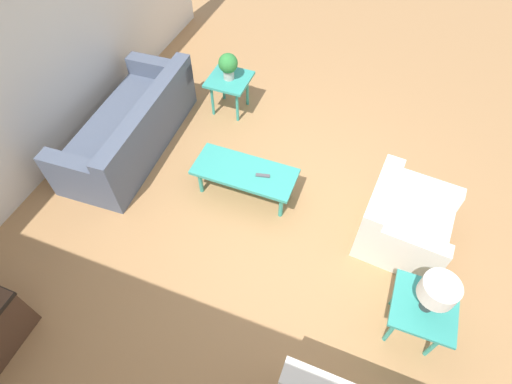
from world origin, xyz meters
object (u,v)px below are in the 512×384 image
(potted_plant, at_px, (228,65))
(table_lamp, at_px, (438,292))
(coffee_table, at_px, (245,173))
(side_table_lamp, at_px, (422,310))
(sofa, at_px, (132,128))
(armchair, at_px, (401,222))
(side_table_plant, at_px, (229,83))

(potted_plant, xyz_separation_m, table_lamp, (-2.87, 2.35, 0.09))
(coffee_table, distance_m, side_table_lamp, 2.31)
(sofa, bearing_deg, table_lamp, 69.08)
(armchair, bearing_deg, side_table_lamp, -159.19)
(sofa, xyz_separation_m, side_table_lamp, (-3.77, 1.23, 0.17))
(side_table_lamp, distance_m, table_lamp, 0.38)
(side_table_plant, xyz_separation_m, potted_plant, (0.00, 0.00, 0.29))
(side_table_plant, bearing_deg, table_lamp, 140.65)
(coffee_table, bearing_deg, sofa, -8.40)
(potted_plant, bearing_deg, armchair, 152.42)
(potted_plant, bearing_deg, side_table_lamp, 140.65)
(side_table_lamp, bearing_deg, coffee_table, -25.19)
(armchair, xyz_separation_m, potted_plant, (2.59, -1.35, 0.46))
(armchair, relative_size, table_lamp, 2.34)
(armchair, bearing_deg, coffee_table, 95.71)
(coffee_table, relative_size, potted_plant, 3.25)
(side_table_plant, height_order, side_table_lamp, same)
(armchair, bearing_deg, sofa, 91.34)
(sofa, xyz_separation_m, table_lamp, (-3.77, 1.23, 0.54))
(side_table_plant, height_order, potted_plant, potted_plant)
(sofa, relative_size, table_lamp, 5.26)
(armchair, bearing_deg, table_lamp, -159.19)
(coffee_table, distance_m, side_table_plant, 1.58)
(table_lamp, bearing_deg, side_table_lamp, -14.04)
(sofa, bearing_deg, armchair, 83.40)
(coffee_table, xyz_separation_m, side_table_plant, (0.78, -1.37, 0.09))
(sofa, height_order, potted_plant, potted_plant)
(side_table_lamp, bearing_deg, table_lamp, 165.96)
(armchair, distance_m, side_table_plant, 2.92)
(sofa, height_order, coffee_table, sofa)
(coffee_table, xyz_separation_m, potted_plant, (0.78, -1.37, 0.39))
(sofa, bearing_deg, side_table_plant, 138.37)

